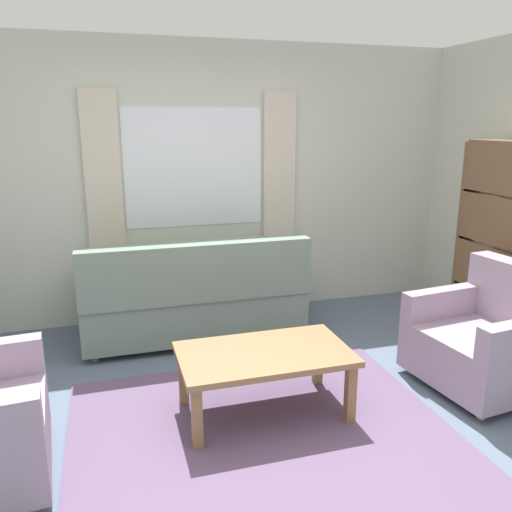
# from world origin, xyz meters

# --- Properties ---
(ground_plane) EXTENTS (6.24, 6.24, 0.00)m
(ground_plane) POSITION_xyz_m (0.00, 0.00, 0.00)
(ground_plane) COLOR slate
(wall_back) EXTENTS (5.32, 0.12, 2.60)m
(wall_back) POSITION_xyz_m (0.00, 2.26, 1.30)
(wall_back) COLOR beige
(wall_back) RESTS_ON ground_plane
(window_with_curtains) EXTENTS (1.98, 0.07, 1.40)m
(window_with_curtains) POSITION_xyz_m (0.00, 2.18, 1.45)
(window_with_curtains) COLOR white
(area_rug) EXTENTS (2.32, 1.97, 0.01)m
(area_rug) POSITION_xyz_m (0.00, 0.00, 0.01)
(area_rug) COLOR #604C6B
(area_rug) RESTS_ON ground_plane
(couch) EXTENTS (1.90, 0.82, 0.92)m
(couch) POSITION_xyz_m (-0.14, 1.60, 0.37)
(couch) COLOR slate
(couch) RESTS_ON ground_plane
(armchair_right) EXTENTS (0.91, 0.93, 0.88)m
(armchair_right) POSITION_xyz_m (1.75, 0.16, 0.35)
(armchair_right) COLOR #998499
(armchair_right) RESTS_ON ground_plane
(coffee_table) EXTENTS (1.10, 0.64, 0.44)m
(coffee_table) POSITION_xyz_m (0.08, 0.25, 0.38)
(coffee_table) COLOR olive
(coffee_table) RESTS_ON ground_plane
(bookshelf) EXTENTS (0.30, 0.94, 1.72)m
(bookshelf) POSITION_xyz_m (2.35, 0.75, 0.77)
(bookshelf) COLOR brown
(bookshelf) RESTS_ON ground_plane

